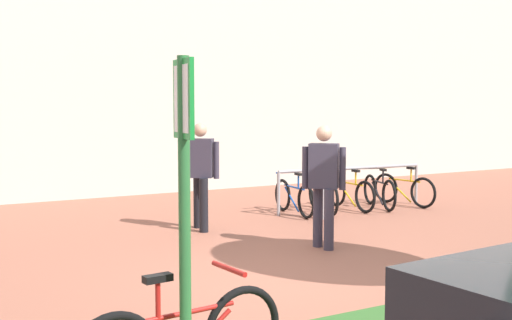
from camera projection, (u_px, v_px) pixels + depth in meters
name	position (u px, v px, depth m)	size (l,w,h in m)	color
ground_plane	(298.00, 283.00, 7.16)	(60.00, 60.00, 0.00)	#9E5B47
parking_sign_post	(184.00, 178.00, 4.19)	(0.08, 0.36, 2.32)	#2D7238
bike_rack_cluster	(351.00, 192.00, 12.20)	(3.20, 1.71, 0.83)	#99999E
bollard_steel	(323.00, 194.00, 11.20)	(0.16, 0.16, 0.90)	#ADADB2
person_suited_navy	(200.00, 169.00, 10.15)	(0.50, 0.52, 1.72)	black
person_suited_dark	(324.00, 179.00, 8.84)	(0.46, 0.45, 1.72)	#383342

